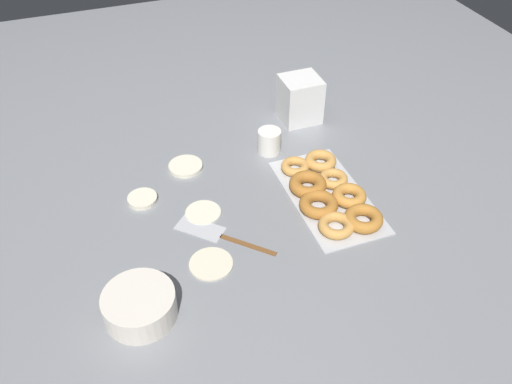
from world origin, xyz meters
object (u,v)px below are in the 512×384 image
(pancake_2, at_px, (203,212))
(pancake_1, at_px, (186,166))
(batter_bowl, at_px, (140,306))
(container_stack, at_px, (300,99))
(pancake_3, at_px, (211,263))
(spatula, at_px, (211,232))
(paper_cup, at_px, (269,141))
(donut_tray, at_px, (328,194))
(pancake_0, at_px, (142,199))

(pancake_2, bearing_deg, pancake_1, -1.48)
(pancake_1, distance_m, batter_bowl, 0.54)
(batter_bowl, relative_size, container_stack, 1.09)
(pancake_3, distance_m, spatula, 0.11)
(pancake_1, bearing_deg, container_stack, -73.09)
(pancake_2, distance_m, batter_bowl, 0.36)
(pancake_1, bearing_deg, paper_cup, -91.56)
(paper_cup, height_order, spatula, paper_cup)
(container_stack, relative_size, spatula, 0.66)
(donut_tray, bearing_deg, pancake_1, 51.38)
(batter_bowl, bearing_deg, pancake_0, -11.51)
(container_stack, bearing_deg, donut_tray, 167.78)
(donut_tray, relative_size, spatula, 1.72)
(batter_bowl, height_order, spatula, batter_bowl)
(pancake_1, relative_size, batter_bowl, 0.62)
(donut_tray, xyz_separation_m, spatula, (-0.02, 0.35, -0.02))
(batter_bowl, height_order, container_stack, container_stack)
(paper_cup, bearing_deg, batter_bowl, 133.98)
(donut_tray, distance_m, paper_cup, 0.28)
(batter_bowl, bearing_deg, pancake_2, -39.01)
(pancake_1, bearing_deg, batter_bowl, 154.75)
(pancake_1, relative_size, spatula, 0.44)
(batter_bowl, xyz_separation_m, paper_cup, (0.48, -0.50, 0.00))
(pancake_3, bearing_deg, batter_bowl, 115.31)
(pancake_3, bearing_deg, pancake_0, 21.06)
(pancake_1, height_order, batter_bowl, batter_bowl)
(donut_tray, distance_m, spatula, 0.35)
(batter_bowl, bearing_deg, spatula, -48.33)
(pancake_2, distance_m, container_stack, 0.56)
(pancake_3, distance_m, container_stack, 0.71)
(pancake_2, bearing_deg, paper_cup, -53.38)
(pancake_1, height_order, paper_cup, paper_cup)
(batter_bowl, xyz_separation_m, spatula, (0.20, -0.23, -0.03))
(pancake_3, xyz_separation_m, container_stack, (0.53, -0.47, 0.07))
(pancake_1, height_order, spatula, pancake_1)
(batter_bowl, bearing_deg, pancake_3, -64.69)
(batter_bowl, relative_size, spatula, 0.72)
(pancake_0, distance_m, spatula, 0.24)
(batter_bowl, height_order, paper_cup, paper_cup)
(pancake_0, bearing_deg, batter_bowl, 168.49)
(pancake_1, height_order, donut_tray, donut_tray)
(pancake_0, distance_m, pancake_1, 0.18)
(spatula, bearing_deg, batter_bowl, 86.20)
(pancake_0, relative_size, batter_bowl, 0.50)
(paper_cup, bearing_deg, pancake_1, 88.44)
(container_stack, distance_m, spatula, 0.61)
(pancake_0, xyz_separation_m, pancake_3, (-0.30, -0.11, -0.00))
(donut_tray, xyz_separation_m, batter_bowl, (-0.22, 0.58, 0.02))
(pancake_2, relative_size, spatula, 0.42)
(pancake_1, bearing_deg, pancake_0, 124.08)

